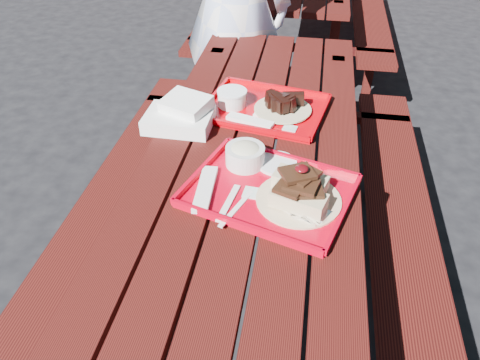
{
  "coord_description": "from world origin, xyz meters",
  "views": [
    {
      "loc": [
        0.18,
        -1.24,
        1.69
      ],
      "look_at": [
        0.0,
        -0.15,
        0.82
      ],
      "focal_mm": 35.0,
      "sensor_mm": 36.0,
      "label": 1
    }
  ],
  "objects": [
    {
      "name": "ground",
      "position": [
        0.0,
        0.0,
        0.0
      ],
      "size": [
        60.0,
        60.0,
        0.0
      ],
      "primitive_type": "plane",
      "color": "black",
      "rests_on": "ground"
    },
    {
      "name": "picnic_table_near",
      "position": [
        -0.0,
        0.0,
        0.56
      ],
      "size": [
        1.41,
        2.4,
        0.75
      ],
      "color": "#44120D",
      "rests_on": "ground"
    },
    {
      "name": "near_tray",
      "position": [
        0.09,
        -0.1,
        0.79
      ],
      "size": [
        0.57,
        0.5,
        0.15
      ],
      "color": "#C50017",
      "rests_on": "picnic_table_near"
    },
    {
      "name": "far_tray",
      "position": [
        0.0,
        0.39,
        0.77
      ],
      "size": [
        0.52,
        0.44,
        0.08
      ],
      "color": "#BB0008",
      "rests_on": "picnic_table_near"
    },
    {
      "name": "white_cloth",
      "position": [
        -0.29,
        0.23,
        0.79
      ],
      "size": [
        0.25,
        0.22,
        0.1
      ],
      "color": "white",
      "rests_on": "picnic_table_near"
    }
  ]
}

